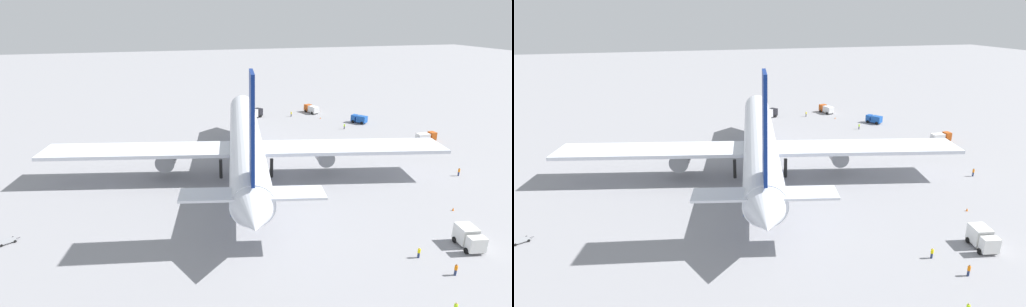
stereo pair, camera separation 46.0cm
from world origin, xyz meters
The scene contains 16 objects.
ground_plane centered at (0.00, 0.00, 0.00)m, with size 600.00×600.00×0.00m, color gray.
airliner centered at (-1.30, 0.35, 7.18)m, with size 75.82×82.07×25.79m.
service_truck_0 centered at (31.22, -44.04, 1.39)m, with size 5.14×4.41×2.44m.
service_truck_1 centered at (-38.02, -24.61, 1.63)m, with size 5.20×3.39×2.99m.
service_truck_2 centered at (47.87, -34.89, 1.45)m, with size 6.23×3.67×2.58m.
service_truck_3 centered at (8.73, -51.64, 1.42)m, with size 2.37×5.33×2.63m.
service_truck_5 centered at (45.98, -13.85, 1.63)m, with size 5.83×6.74×2.92m.
baggage_cart_1 centered at (-19.04, 41.75, 0.27)m, with size 2.36×3.00×0.40m.
ground_worker_0 centered at (-38.61, -15.82, 0.83)m, with size 0.56×0.56×1.64m.
ground_worker_1 centered at (44.80, -26.42, 0.88)m, with size 0.56×0.56×1.73m.
ground_worker_2 centered at (-43.45, -17.98, 0.85)m, with size 0.54×0.54×1.68m.
ground_worker_4 centered at (26.08, -36.43, 0.85)m, with size 0.51×0.51×1.68m.
ground_worker_5 centered at (-13.92, -43.16, 0.89)m, with size 0.56×0.56×1.75m.
traffic_cone_0 centered at (-27.41, -30.80, 0.28)m, with size 0.36×0.36×0.55m, color orange.
traffic_cone_1 centered at (39.63, -34.64, 0.28)m, with size 0.36×0.36×0.55m, color orange.
traffic_cone_2 centered at (20.50, 44.43, 0.28)m, with size 0.36×0.36×0.55m, color orange.
Camera 2 is at (-81.74, 19.16, 33.13)m, focal length 29.04 mm.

